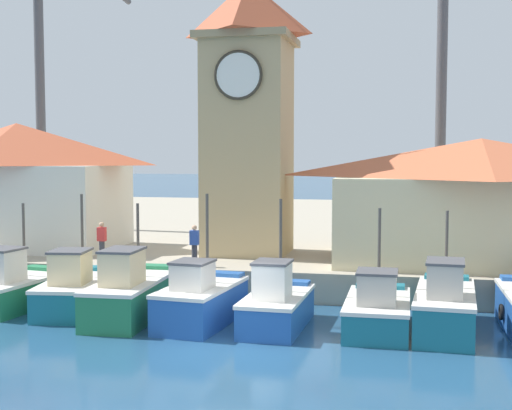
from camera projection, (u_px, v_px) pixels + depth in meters
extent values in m
plane|color=navy|center=(228.00, 347.00, 20.55)|extent=(300.00, 300.00, 0.00)
cube|color=#A89E89|center=(328.00, 230.00, 46.01)|extent=(120.00, 40.00, 1.16)
cube|color=#237A4C|center=(16.00, 294.00, 25.71)|extent=(2.51, 4.38, 0.98)
cube|color=#237A4C|center=(46.00, 270.00, 27.39)|extent=(1.76, 0.81, 0.24)
cube|color=silver|center=(16.00, 279.00, 25.67)|extent=(2.58, 4.45, 0.12)
cube|color=beige|center=(2.00, 266.00, 24.94)|extent=(1.35, 1.39, 1.10)
cube|color=#4C4C51|center=(1.00, 249.00, 24.90)|extent=(1.44, 1.48, 0.08)
cylinder|color=#4C4742|center=(24.00, 239.00, 26.06)|extent=(0.10, 0.10, 2.66)
cube|color=#196B7F|center=(78.00, 296.00, 25.23)|extent=(2.52, 4.72, 1.02)
cube|color=#196B7F|center=(95.00, 270.00, 27.17)|extent=(1.70, 0.82, 0.24)
cube|color=silver|center=(78.00, 281.00, 25.19)|extent=(2.59, 4.78, 0.12)
cube|color=beige|center=(70.00, 268.00, 24.36)|extent=(1.32, 1.49, 1.08)
cube|color=#4C4C51|center=(70.00, 251.00, 24.32)|extent=(1.42, 1.59, 0.08)
cylinder|color=#4C4742|center=(82.00, 235.00, 25.63)|extent=(0.10, 0.10, 2.98)
torus|color=black|center=(52.00, 295.00, 25.53)|extent=(0.19, 0.53, 0.52)
cube|color=#237A4C|center=(132.00, 300.00, 24.19)|extent=(1.97, 5.20, 1.20)
cube|color=#237A4C|center=(154.00, 268.00, 26.42)|extent=(1.55, 0.65, 0.24)
cube|color=silver|center=(132.00, 281.00, 24.14)|extent=(2.03, 5.26, 0.12)
cube|color=beige|center=(122.00, 268.00, 23.22)|extent=(1.13, 1.58, 1.09)
cube|color=#4C4C51|center=(122.00, 250.00, 23.17)|extent=(1.21, 1.66, 0.08)
cylinder|color=#4C4742|center=(138.00, 240.00, 24.68)|extent=(0.10, 0.10, 2.54)
torus|color=black|center=(108.00, 297.00, 24.62)|extent=(0.14, 0.52, 0.52)
cube|color=#2356A8|center=(202.00, 306.00, 23.27)|extent=(2.23, 4.32, 1.18)
cube|color=#2356A8|center=(221.00, 275.00, 24.95)|extent=(1.59, 0.76, 0.24)
cube|color=silver|center=(201.00, 287.00, 23.22)|extent=(2.30, 4.39, 0.12)
cube|color=beige|center=(193.00, 276.00, 22.50)|extent=(1.21, 1.35, 0.83)
cube|color=#4C4C51|center=(192.00, 262.00, 22.46)|extent=(1.30, 1.44, 0.08)
cylinder|color=#4C4742|center=(207.00, 238.00, 23.60)|extent=(0.10, 0.10, 2.95)
torus|color=black|center=(177.00, 303.00, 23.77)|extent=(0.17, 0.53, 0.52)
cube|color=#2356A8|center=(277.00, 312.00, 22.80)|extent=(1.86, 4.13, 0.98)
cube|color=#2356A8|center=(288.00, 284.00, 24.48)|extent=(1.48, 0.65, 0.24)
cube|color=silver|center=(277.00, 296.00, 22.76)|extent=(1.92, 4.19, 0.12)
cube|color=silver|center=(272.00, 281.00, 22.02)|extent=(1.07, 1.26, 1.10)
cube|color=#4C4C51|center=(272.00, 262.00, 21.98)|extent=(1.16, 1.34, 0.08)
cylinder|color=#4C4742|center=(281.00, 245.00, 23.13)|extent=(0.10, 0.10, 3.02)
torus|color=black|center=(250.00, 310.00, 23.22)|extent=(0.14, 0.52, 0.52)
cube|color=#196B7F|center=(378.00, 316.00, 22.43)|extent=(1.93, 4.23, 0.90)
cube|color=#196B7F|center=(380.00, 287.00, 24.20)|extent=(1.63, 0.60, 0.24)
cube|color=silver|center=(378.00, 301.00, 22.40)|extent=(1.99, 4.29, 0.12)
cube|color=#B2ADA3|center=(377.00, 288.00, 21.64)|extent=(1.15, 1.27, 0.94)
cube|color=#4C4C51|center=(377.00, 272.00, 21.60)|extent=(1.24, 1.35, 0.08)
cylinder|color=#4C4742|center=(379.00, 252.00, 22.80)|extent=(0.10, 0.10, 2.82)
torus|color=black|center=(345.00, 313.00, 22.86)|extent=(0.12, 0.52, 0.52)
cube|color=#196B7F|center=(445.00, 313.00, 22.29)|extent=(2.05, 5.06, 1.17)
cube|color=#196B7F|center=(447.00, 278.00, 24.38)|extent=(1.50, 0.70, 0.24)
cube|color=silver|center=(445.00, 293.00, 22.24)|extent=(2.11, 5.13, 0.12)
cube|color=#B2ADA3|center=(445.00, 280.00, 21.37)|extent=(1.13, 1.55, 1.02)
cube|color=#4C4C51|center=(446.00, 262.00, 21.32)|extent=(1.22, 1.64, 0.08)
cylinder|color=#4C4742|center=(447.00, 249.00, 22.74)|extent=(0.10, 0.10, 2.47)
torus|color=black|center=(415.00, 309.00, 22.78)|extent=(0.15, 0.53, 0.52)
torus|color=black|center=(501.00, 312.00, 22.37)|extent=(0.13, 0.52, 0.52)
cube|color=tan|center=(248.00, 149.00, 31.02)|extent=(3.48, 3.48, 9.14)
cube|color=#9C865F|center=(248.00, 39.00, 30.66)|extent=(3.98, 3.98, 0.30)
pyramid|color=#B25133|center=(248.00, 8.00, 30.56)|extent=(3.98, 3.98, 2.35)
cylinder|color=white|center=(238.00, 75.00, 29.03)|extent=(1.92, 0.12, 1.92)
torus|color=#332D23|center=(238.00, 75.00, 28.99)|extent=(2.04, 0.12, 2.04)
cube|color=silver|center=(18.00, 206.00, 33.40)|extent=(9.35, 5.29, 3.85)
pyramid|color=#B25133|center=(17.00, 144.00, 33.18)|extent=(9.75, 5.69, 1.94)
cube|color=beige|center=(480.00, 220.00, 28.74)|extent=(11.23, 6.86, 3.46)
pyramid|color=#C1603D|center=(481.00, 158.00, 28.55)|extent=(11.63, 7.26, 1.54)
cube|color=#353539|center=(43.00, 217.00, 42.15)|extent=(2.00, 2.00, 1.20)
cylinder|color=#4C4C51|center=(40.00, 72.00, 41.51)|extent=(0.56, 0.56, 15.80)
cube|color=#353539|center=(439.00, 225.00, 37.66)|extent=(2.00, 2.00, 1.20)
cylinder|color=#4C4C51|center=(443.00, 22.00, 36.87)|extent=(0.56, 0.56, 19.89)
cylinder|color=#33333D|center=(195.00, 256.00, 27.70)|extent=(0.22, 0.22, 0.85)
cube|color=#2D4CA5|center=(194.00, 238.00, 27.65)|extent=(0.34, 0.22, 0.56)
sphere|color=tan|center=(194.00, 228.00, 27.62)|extent=(0.20, 0.20, 0.20)
cylinder|color=#33333D|center=(102.00, 251.00, 28.87)|extent=(0.22, 0.22, 0.85)
cube|color=red|center=(102.00, 234.00, 28.81)|extent=(0.34, 0.22, 0.56)
sphere|color=tan|center=(102.00, 225.00, 28.78)|extent=(0.20, 0.20, 0.20)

